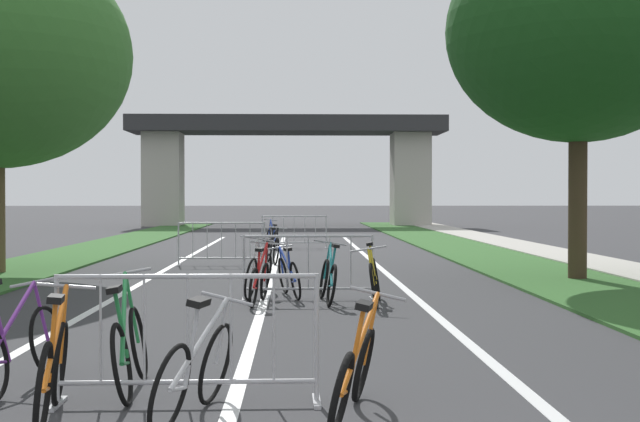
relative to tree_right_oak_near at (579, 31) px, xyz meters
The scene contains 24 objects.
grass_verge_left 15.63m from the tree_right_oak_near, 142.98° to the left, with size 2.52×54.80×0.05m, color #2D5B26.
grass_verge_right 10.20m from the tree_right_oak_near, 92.18° to the left, with size 2.52×54.80×0.05m, color #2D5B26.
sidewalk_path_right 10.35m from the tree_right_oak_near, 78.66° to the left, with size 1.73×54.80×0.08m, color #ADA89E.
lane_stripe_center 8.19m from the tree_right_oak_near, 158.80° to the left, with size 0.14×31.70×0.01m, color silver.
lane_stripe_right_lane 6.57m from the tree_right_oak_near, 146.89° to the left, with size 0.14×31.70×0.01m, color silver.
lane_stripe_left_lane 10.16m from the tree_right_oak_near, 164.57° to the left, with size 0.14×31.70×0.01m, color silver.
overpass_bridge 32.38m from the tree_right_oak_near, 100.84° to the left, with size 17.80×3.96×6.17m.
tree_right_oak_near is the anchor object (origin of this frame).
crowd_barrier_nearest 12.61m from the tree_right_oak_near, 123.15° to the right, with size 2.14×0.47×1.05m.
crowd_barrier_second 7.59m from the tree_right_oak_near, 150.90° to the right, with size 2.14×0.49×1.05m.
crowd_barrier_third 9.45m from the tree_right_oak_near, 152.26° to the left, with size 2.14×0.45×1.05m.
crowd_barrier_fourth 12.94m from the tree_right_oak_near, 117.68° to the left, with size 2.14×0.49×1.05m.
bicycle_blue_0 12.93m from the tree_right_oak_near, 121.70° to the left, with size 0.51×1.64×0.95m.
bicycle_orange_1 12.47m from the tree_right_oak_near, 116.36° to the right, with size 0.72×1.70×0.95m.
bicycle_red_2 8.44m from the tree_right_oak_near, 150.38° to the right, with size 0.53×1.57×0.96m.
bicycle_teal_3 7.64m from the tree_right_oak_near, 146.17° to the right, with size 0.54×1.72×0.97m.
bicycle_yellow_4 7.26m from the tree_right_oak_near, 140.67° to the right, with size 0.61×1.73×0.95m.
bicycle_silver_5 12.99m from the tree_right_oak_near, 121.36° to the right, with size 0.70×1.61×0.95m.
bicycle_green_6 12.61m from the tree_right_oak_near, 126.57° to the right, with size 0.48×1.68×1.03m.
bicycle_white_7 8.09m from the tree_right_oak_near, 157.87° to the right, with size 0.55×1.76×1.05m.
bicycle_purple_8 13.09m from the tree_right_oak_near, 130.57° to the right, with size 0.49×1.76×0.98m.
bicycle_black_9 8.87m from the tree_right_oak_near, 144.16° to the left, with size 0.58×1.76×0.95m.
bicycle_blue_10 7.78m from the tree_right_oak_near, 155.36° to the right, with size 0.63×1.62×0.85m.
bicycle_orange_11 13.53m from the tree_right_oak_near, 125.41° to the right, with size 0.45×1.68×1.00m.
Camera 1 is at (0.51, -3.22, 1.67)m, focal length 47.80 mm.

